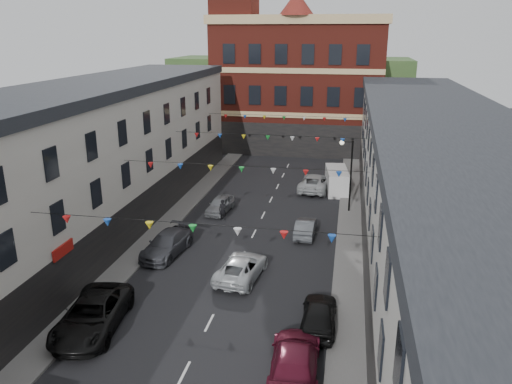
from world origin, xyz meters
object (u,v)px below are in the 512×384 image
Objects in this scene: car_right_c at (295,360)px; white_van at (337,180)px; car_left_c at (92,315)px; car_left_d at (167,244)px; car_left_e at (220,205)px; pedestrian at (223,210)px; car_right_f at (315,182)px; moving_car at (241,267)px; car_right_d at (319,314)px; car_right_e at (306,227)px; street_lamp at (348,166)px.

white_van is at bearing -94.47° from car_right_c.
car_left_d is (0.50, 9.12, -0.08)m from car_left_c.
pedestrian is (0.67, -1.74, 0.17)m from car_left_e.
white_van is 12.56m from pedestrian.
car_left_c is 26.73m from car_right_f.
white_van reaches higher than moving_car.
car_left_d is at bearing 80.04° from car_left_c.
car_right_c reaches higher than car_right_d.
car_left_c is at bearing 10.98° from car_right_d.
pedestrian is (2.07, 6.81, 0.10)m from car_left_d.
car_right_c is 1.06× the size of moving_car.
car_right_d is 1.11× the size of car_right_e.
street_lamp reaches higher than car_left_d.
white_van is (2.00, 0.01, 0.28)m from car_right_f.
car_left_e is 0.69× the size of car_right_f.
car_left_d reaches higher than car_left_e.
moving_car is 9.84m from pedestrian.
car_left_d reaches higher than car_right_e.
white_van reaches higher than car_left_e.
white_van reaches higher than car_right_d.
car_right_e is (8.75, 4.87, -0.10)m from car_left_d.
car_right_c is (9.72, -10.71, 0.02)m from car_left_d.
white_van is at bearing 37.18° from pedestrian.
car_left_d is at bearing 66.63° from car_right_f.
car_right_e is (-0.97, 15.59, -0.11)m from car_right_c.
car_left_d is 12.54m from car_right_d.
white_van reaches higher than car_left_d.
white_van is (5.04, 18.42, 0.38)m from moving_car.
white_van reaches higher than car_right_e.
car_right_d is (-1.05, -17.33, -3.18)m from street_lamp.
car_right_c reaches higher than car_right_e.
car_right_f is at bearing 118.10° from street_lamp.
car_left_d is 1.31× the size of car_left_e.
car_left_d is at bearing -130.56° from white_van.
car_right_d is 22.93m from car_right_f.
street_lamp is 10.83m from car_left_e.
moving_car is (5.57, -2.39, -0.06)m from car_left_d.
car_right_f is at bearing 51.38° from car_left_e.
car_left_c is at bearing 54.85° from moving_car.
street_lamp is 1.02× the size of car_left_c.
car_right_c reaches higher than car_left_e.
car_left_c is 11.23m from car_right_d.
car_left_d is at bearing -33.82° from car_right_d.
car_left_e is 2.32× the size of pedestrian.
moving_car reaches higher than car_right_e.
car_left_c is at bearing 74.97° from car_right_f.
pedestrian is at bearing 74.01° from car_left_c.
car_right_e is at bearing 36.31° from car_left_d.
car_left_e is 11.86m from white_van.
car_left_c reaches higher than car_right_c.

